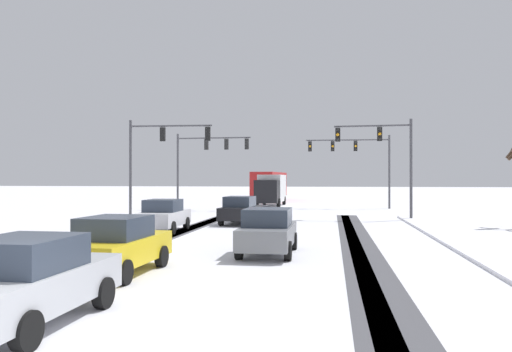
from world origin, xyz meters
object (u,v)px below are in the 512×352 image
traffic_signal_near_right (384,149)px  car_silver_fifth (28,281)px  box_truck_delivery (271,189)px  car_yellow_cab_fourth (117,245)px  traffic_signal_near_left (158,149)px  car_white_second (164,215)px  traffic_signal_far_right (355,154)px  bus_oncoming (270,184)px  car_black_lead (240,210)px  traffic_signal_far_left (207,153)px  car_grey_third (268,231)px

traffic_signal_near_right → car_silver_fifth: traffic_signal_near_right is taller
box_truck_delivery → traffic_signal_near_right: bearing=-57.6°
car_yellow_cab_fourth → car_silver_fifth: same height
traffic_signal_near_left → car_yellow_cab_fourth: 18.95m
car_white_second → car_silver_fifth: bearing=-79.4°
traffic_signal_near_left → car_yellow_cab_fourth: bearing=-73.4°
traffic_signal_far_right → car_white_second: 23.68m
traffic_signal_near_left → bus_oncoming: (3.97, 26.69, -2.63)m
traffic_signal_far_right → car_black_lead: size_ratio=1.77×
car_yellow_cab_fourth → box_truck_delivery: (0.09, 34.23, 0.82)m
traffic_signal_far_left → car_white_second: traffic_signal_far_left is taller
traffic_signal_far_left → bus_oncoming: (3.28, 16.85, -2.81)m
car_grey_third → car_silver_fifth: 9.48m
car_white_second → car_silver_fifth: (2.88, -15.39, 0.00)m
car_silver_fifth → box_truck_delivery: bearing=90.5°
box_truck_delivery → traffic_signal_far_left: bearing=-125.5°
car_black_lead → car_yellow_cab_fourth: size_ratio=1.01×
traffic_signal_near_right → traffic_signal_far_left: bearing=150.4°
traffic_signal_far_right → bus_oncoming: size_ratio=0.67×
traffic_signal_near_right → car_silver_fifth: size_ratio=1.58×
car_white_second → car_yellow_cab_fourth: size_ratio=1.00×
car_silver_fifth → traffic_signal_near_right: bearing=70.2°
bus_oncoming → box_truck_delivery: size_ratio=1.50×
car_grey_third → car_white_second: bearing=133.3°
traffic_signal_near_left → car_silver_fifth: (5.76, -22.50, -3.80)m
car_white_second → car_silver_fifth: 15.66m
car_grey_third → car_yellow_cab_fourth: 5.60m
traffic_signal_near_left → traffic_signal_far_left: same height
car_grey_third → car_yellow_cab_fourth: same height
traffic_signal_far_right → car_grey_third: bearing=-98.9°
bus_oncoming → car_yellow_cab_fourth: bearing=-88.3°
traffic_signal_far_right → traffic_signal_near_left: bearing=-133.9°
car_white_second → car_silver_fifth: same height
car_yellow_cab_fourth → bus_oncoming: 44.51m
car_black_lead → car_silver_fifth: (-0.14, -20.07, 0.00)m
traffic_signal_far_left → car_yellow_cab_fourth: size_ratio=1.57×
traffic_signal_far_left → car_white_second: (2.20, -16.95, -3.99)m
traffic_signal_near_right → bus_oncoming: 27.04m
bus_oncoming → car_black_lead: bearing=-86.2°
traffic_signal_near_left → car_grey_third: traffic_signal_near_left is taller
traffic_signal_far_right → traffic_signal_near_right: (1.29, -11.83, -0.24)m
traffic_signal_near_right → car_black_lead: 10.42m
car_black_lead → car_grey_third: 11.58m
traffic_signal_near_left → box_truck_delivery: (5.39, 16.44, -2.99)m
car_grey_third → bus_oncoming: size_ratio=0.37×
traffic_signal_far_left → car_yellow_cab_fourth: bearing=-80.5°
traffic_signal_far_left → bus_oncoming: size_ratio=0.59×
traffic_signal_far_right → box_truck_delivery: size_ratio=1.00×
car_grey_third → bus_oncoming: bearing=97.1°
car_white_second → car_yellow_cab_fourth: (2.42, -10.68, 0.00)m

